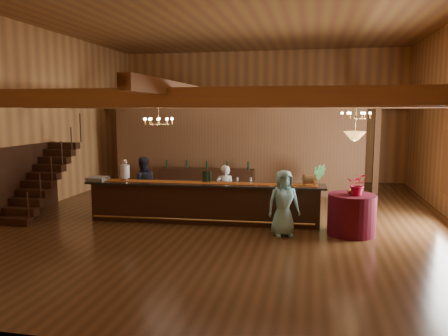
% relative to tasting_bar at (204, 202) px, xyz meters
% --- Properties ---
extents(floor, '(14.00, 14.00, 0.00)m').
position_rel_tasting_bar_xyz_m(floor, '(0.60, 0.71, -0.54)').
color(floor, '#502F18').
rests_on(floor, ground).
extents(ceiling, '(14.00, 14.00, 0.00)m').
position_rel_tasting_bar_xyz_m(ceiling, '(0.60, 0.71, 4.96)').
color(ceiling, olive).
rests_on(ceiling, wall_back).
extents(wall_back, '(12.00, 0.10, 5.50)m').
position_rel_tasting_bar_xyz_m(wall_back, '(0.60, 7.71, 2.21)').
color(wall_back, '#BF8544').
rests_on(wall_back, floor).
extents(wall_front, '(12.00, 0.10, 5.50)m').
position_rel_tasting_bar_xyz_m(wall_front, '(0.60, -6.29, 2.21)').
color(wall_front, '#BF8544').
rests_on(wall_front, floor).
extents(wall_left, '(0.10, 14.00, 5.50)m').
position_rel_tasting_bar_xyz_m(wall_left, '(-5.40, 0.71, 2.21)').
color(wall_left, '#BF8544').
rests_on(wall_left, floor).
extents(beam_grid, '(11.90, 13.90, 0.39)m').
position_rel_tasting_bar_xyz_m(beam_grid, '(0.60, 1.22, 2.70)').
color(beam_grid, '#93602D').
rests_on(beam_grid, wall_left).
extents(support_posts, '(9.20, 10.20, 3.20)m').
position_rel_tasting_bar_xyz_m(support_posts, '(0.60, 0.21, 1.06)').
color(support_posts, '#93602D').
rests_on(support_posts, floor).
extents(partition_wall, '(9.00, 0.18, 3.10)m').
position_rel_tasting_bar_xyz_m(partition_wall, '(0.10, 4.21, 1.01)').
color(partition_wall, brown).
rests_on(partition_wall, floor).
extents(staircase, '(1.00, 2.80, 2.00)m').
position_rel_tasting_bar_xyz_m(staircase, '(-4.85, -0.03, 0.46)').
color(staircase, black).
rests_on(staircase, floor).
extents(backroom_boxes, '(4.10, 0.60, 1.10)m').
position_rel_tasting_bar_xyz_m(backroom_boxes, '(0.31, 6.21, -0.01)').
color(backroom_boxes, black).
rests_on(backroom_boxes, floor).
extents(tasting_bar, '(6.44, 1.11, 1.08)m').
position_rel_tasting_bar_xyz_m(tasting_bar, '(0.00, 0.00, 0.00)').
color(tasting_bar, black).
rests_on(tasting_bar, floor).
extents(beverage_dispenser, '(0.26, 0.26, 0.60)m').
position_rel_tasting_bar_xyz_m(beverage_dispenser, '(-2.23, -0.05, 0.81)').
color(beverage_dispenser, silver).
rests_on(beverage_dispenser, tasting_bar).
extents(glass_rack_tray, '(0.50, 0.50, 0.10)m').
position_rel_tasting_bar_xyz_m(glass_rack_tray, '(-2.98, -0.18, 0.58)').
color(glass_rack_tray, gray).
rests_on(glass_rack_tray, tasting_bar).
extents(raffle_drum, '(0.34, 0.24, 0.30)m').
position_rel_tasting_bar_xyz_m(raffle_drum, '(2.77, 0.08, 0.70)').
color(raffle_drum, olive).
rests_on(raffle_drum, tasting_bar).
extents(bar_bottle_0, '(0.07, 0.07, 0.30)m').
position_rel_tasting_bar_xyz_m(bar_bottle_0, '(-0.03, 0.12, 0.68)').
color(bar_bottle_0, black).
rests_on(bar_bottle_0, tasting_bar).
extents(bar_bottle_1, '(0.07, 0.07, 0.30)m').
position_rel_tasting_bar_xyz_m(bar_bottle_1, '(0.01, 0.12, 0.68)').
color(bar_bottle_1, black).
rests_on(bar_bottle_1, tasting_bar).
extents(bar_bottle_2, '(0.07, 0.07, 0.30)m').
position_rel_tasting_bar_xyz_m(bar_bottle_2, '(0.04, 0.13, 0.68)').
color(bar_bottle_2, black).
rests_on(bar_bottle_2, tasting_bar).
extents(bar_bottle_3, '(0.07, 0.07, 0.30)m').
position_rel_tasting_bar_xyz_m(bar_bottle_3, '(0.14, 0.13, 0.68)').
color(bar_bottle_3, black).
rests_on(bar_bottle_3, tasting_bar).
extents(backbar_shelf, '(3.38, 0.61, 0.95)m').
position_rel_tasting_bar_xyz_m(backbar_shelf, '(-0.81, 3.70, -0.07)').
color(backbar_shelf, black).
rests_on(backbar_shelf, floor).
extents(round_table, '(1.14, 1.14, 0.99)m').
position_rel_tasting_bar_xyz_m(round_table, '(3.80, -0.46, -0.05)').
color(round_table, '#3B0C18').
rests_on(round_table, floor).
extents(chandelier_left, '(0.80, 0.80, 0.64)m').
position_rel_tasting_bar_xyz_m(chandelier_left, '(-1.27, 0.10, 2.17)').
color(chandelier_left, tan).
rests_on(chandelier_left, beam_grid).
extents(chandelier_right, '(0.80, 0.80, 0.49)m').
position_rel_tasting_bar_xyz_m(chandelier_right, '(4.01, 1.70, 2.32)').
color(chandelier_right, tan).
rests_on(chandelier_right, beam_grid).
extents(pendant_lamp, '(0.52, 0.52, 0.90)m').
position_rel_tasting_bar_xyz_m(pendant_lamp, '(3.80, -0.46, 1.86)').
color(pendant_lamp, tan).
rests_on(pendant_lamp, beam_grid).
extents(bartender, '(0.63, 0.51, 1.48)m').
position_rel_tasting_bar_xyz_m(bartender, '(0.44, 0.66, 0.20)').
color(bartender, white).
rests_on(bartender, floor).
extents(staff_second, '(0.99, 0.91, 1.65)m').
position_rel_tasting_bar_xyz_m(staff_second, '(-2.05, 0.78, 0.28)').
color(staff_second, black).
rests_on(staff_second, floor).
extents(guest, '(0.91, 0.76, 1.59)m').
position_rel_tasting_bar_xyz_m(guest, '(2.19, -0.87, 0.25)').
color(guest, '#87D3D9').
rests_on(guest, floor).
extents(floor_plant, '(0.82, 0.72, 1.28)m').
position_rel_tasting_bar_xyz_m(floor_plant, '(2.94, 3.14, 0.10)').
color(floor_plant, '#34662F').
rests_on(floor_plant, floor).
extents(table_flowers, '(0.58, 0.54, 0.54)m').
position_rel_tasting_bar_xyz_m(table_flowers, '(3.91, -0.58, 0.72)').
color(table_flowers, '#B10B2D').
rests_on(table_flowers, round_table).
extents(table_vase, '(0.19, 0.19, 0.32)m').
position_rel_tasting_bar_xyz_m(table_vase, '(3.77, -0.40, 0.61)').
color(table_vase, tan).
rests_on(table_vase, round_table).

